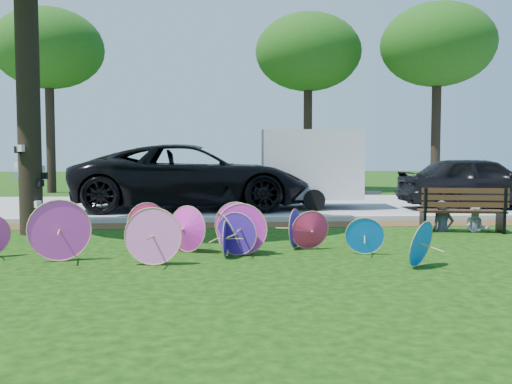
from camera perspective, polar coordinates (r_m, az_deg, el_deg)
ground at (r=8.09m, az=-2.56°, el=-7.33°), size 90.00×90.00×0.00m
mulch_strip at (r=12.53m, az=-3.08°, el=-3.34°), size 90.00×1.00×0.01m
curb at (r=13.22m, az=-3.13°, el=-2.73°), size 90.00×0.30×0.12m
street at (r=17.36m, az=-3.34°, el=-1.36°), size 90.00×8.00×0.01m
parasol_pile at (r=8.83m, az=-5.47°, el=-3.92°), size 6.92×2.60×0.91m
black_van at (r=16.22m, az=-6.38°, el=1.49°), size 6.65×3.14×1.84m
dark_pickup at (r=17.46m, az=21.25°, el=0.89°), size 4.49×1.93×1.51m
cargo_trailer at (r=16.55m, az=5.53°, el=2.77°), size 2.88×1.93×2.54m
park_bench at (r=12.21m, az=19.83°, el=-1.69°), size 1.79×0.95×0.88m
person_left at (r=12.10m, az=18.24°, el=-0.92°), size 0.45×0.30×1.21m
person_right at (r=12.39m, az=21.23°, el=-1.37°), size 0.58×0.52×1.00m
bg_trees at (r=23.55m, az=0.75°, el=14.07°), size 19.67×6.34×7.40m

